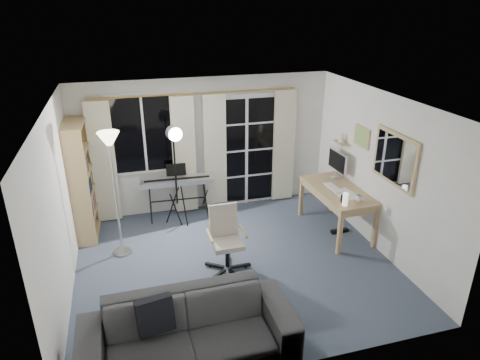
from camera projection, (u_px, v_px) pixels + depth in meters
name	position (u px, v px, depth m)	size (l,w,h in m)	color
floor	(235.00, 264.00, 6.30)	(4.50, 4.00, 0.02)	#3E465A
window	(144.00, 134.00, 7.20)	(1.20, 0.08, 1.40)	white
french_door	(246.00, 151.00, 7.83)	(1.32, 0.09, 2.11)	white
curtains	(199.00, 154.00, 7.50)	(3.60, 0.07, 2.13)	gold
bookshelf	(80.00, 184.00, 6.75)	(0.35, 0.90, 1.90)	tan
torchiere_lamp	(111.00, 158.00, 5.97)	(0.39, 0.39, 1.92)	#B2B2B7
keyboard_piano	(177.00, 181.00, 7.39)	(1.27, 0.66, 0.91)	black
studio_light	(175.00, 146.00, 6.78)	(0.37, 0.38, 1.81)	black
office_chair	(225.00, 232.00, 6.02)	(0.64, 0.67, 0.97)	black
desk	(337.00, 194.00, 6.97)	(0.76, 1.44, 0.76)	tan
monitor	(337.00, 162.00, 7.26)	(0.19, 0.54, 0.47)	silver
desk_clutter	(341.00, 205.00, 6.77)	(0.43, 0.87, 0.96)	white
mug	(360.00, 198.00, 6.49)	(0.12, 0.10, 0.12)	silver
wall_mirror	(395.00, 159.00, 5.94)	(0.04, 0.94, 0.74)	tan
framed_print	(362.00, 137.00, 6.71)	(0.03, 0.42, 0.32)	tan
wall_shelf	(342.00, 140.00, 7.22)	(0.16, 0.30, 0.18)	tan
sofa	(188.00, 322.00, 4.52)	(2.30, 0.68, 0.90)	#2C2C2E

